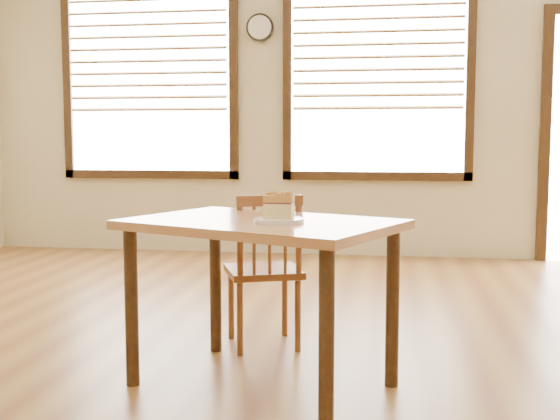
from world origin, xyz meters
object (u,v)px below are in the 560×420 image
Objects in this scene: cafe_chair_main at (265,269)px; cake_slice at (279,205)px; plate at (279,220)px; cafe_table_main at (262,244)px; wall_clock at (260,27)px.

cake_slice is at bearing 83.84° from cafe_chair_main.
cafe_chair_main is 6.29× the size of cake_slice.
cake_slice reaches higher than plate.
plate is (0.09, -0.08, 0.11)m from cafe_table_main.
cake_slice is at bearing -78.43° from wall_clock.
wall_clock is at bearing 124.03° from cafe_table_main.
wall_clock is at bearing -100.48° from cafe_chair_main.
cafe_table_main is 6.21× the size of plate.
cafe_chair_main is at bearing 122.28° from cafe_table_main.
cafe_table_main is at bearing 139.96° from cake_slice.
wall_clock reaches higher than plate.
cafe_chair_main is at bearing -79.21° from wall_clock.
plate is (0.76, -3.68, -1.39)m from wall_clock.
plate is at bearing -17.20° from cafe_table_main.
cake_slice is at bearing -178.66° from plate.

